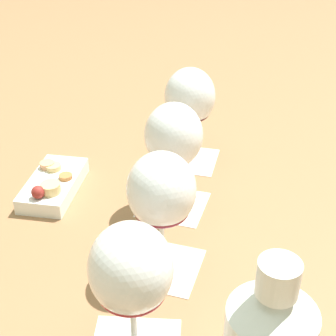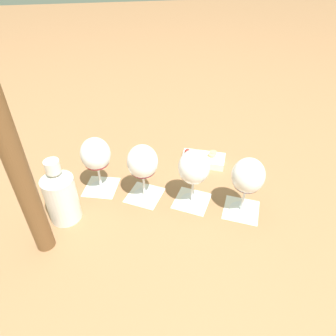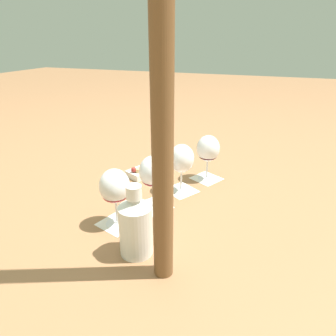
{
  "view_description": "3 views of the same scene",
  "coord_description": "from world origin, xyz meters",
  "px_view_note": "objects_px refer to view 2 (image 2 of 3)",
  "views": [
    {
      "loc": [
        -0.62,
        0.16,
        0.52
      ],
      "look_at": [
        0.0,
        -0.0,
        0.12
      ],
      "focal_mm": 55.0,
      "sensor_mm": 36.0,
      "label": 1
    },
    {
      "loc": [
        -0.13,
        -0.7,
        0.66
      ],
      "look_at": [
        0.0,
        -0.0,
        0.12
      ],
      "focal_mm": 32.0,
      "sensor_mm": 36.0,
      "label": 2
    },
    {
      "loc": [
        -0.91,
        -0.34,
        0.55
      ],
      "look_at": [
        0.0,
        -0.0,
        0.12
      ],
      "focal_mm": 32.0,
      "sensor_mm": 36.0,
      "label": 3
    }
  ],
  "objects_px": {
    "wine_glass_0": "(96,156)",
    "ceramic_vase": "(61,195)",
    "wine_glass_2": "(194,169)",
    "wine_glass_1": "(143,164)",
    "snack_dish": "(203,159)",
    "wine_glass_3": "(248,178)"
  },
  "relations": [
    {
      "from": "wine_glass_0",
      "to": "ceramic_vase",
      "type": "bearing_deg",
      "value": -131.22
    },
    {
      "from": "wine_glass_2",
      "to": "ceramic_vase",
      "type": "bearing_deg",
      "value": 179.35
    },
    {
      "from": "wine_glass_1",
      "to": "ceramic_vase",
      "type": "bearing_deg",
      "value": -168.16
    },
    {
      "from": "wine_glass_1",
      "to": "snack_dish",
      "type": "bearing_deg",
      "value": 30.87
    },
    {
      "from": "wine_glass_2",
      "to": "wine_glass_3",
      "type": "xyz_separation_m",
      "value": [
        0.14,
        -0.07,
        -0.0
      ]
    },
    {
      "from": "wine_glass_0",
      "to": "wine_glass_3",
      "type": "height_order",
      "value": "same"
    },
    {
      "from": "wine_glass_1",
      "to": "wine_glass_3",
      "type": "xyz_separation_m",
      "value": [
        0.28,
        -0.12,
        -0.0
      ]
    },
    {
      "from": "wine_glass_2",
      "to": "wine_glass_3",
      "type": "bearing_deg",
      "value": -25.94
    },
    {
      "from": "wine_glass_1",
      "to": "snack_dish",
      "type": "distance_m",
      "value": 0.3
    },
    {
      "from": "wine_glass_1",
      "to": "ceramic_vase",
      "type": "distance_m",
      "value": 0.25
    },
    {
      "from": "wine_glass_2",
      "to": "wine_glass_0",
      "type": "bearing_deg",
      "value": 156.56
    },
    {
      "from": "wine_glass_1",
      "to": "wine_glass_2",
      "type": "relative_size",
      "value": 1.0
    },
    {
      "from": "wine_glass_0",
      "to": "wine_glass_2",
      "type": "height_order",
      "value": "same"
    },
    {
      "from": "wine_glass_2",
      "to": "snack_dish",
      "type": "xyz_separation_m",
      "value": [
        0.09,
        0.2,
        -0.11
      ]
    },
    {
      "from": "wine_glass_0",
      "to": "wine_glass_3",
      "type": "xyz_separation_m",
      "value": [
        0.42,
        -0.19,
        -0.0
      ]
    },
    {
      "from": "wine_glass_2",
      "to": "ceramic_vase",
      "type": "relative_size",
      "value": 0.91
    },
    {
      "from": "wine_glass_0",
      "to": "wine_glass_2",
      "type": "bearing_deg",
      "value": -23.44
    },
    {
      "from": "wine_glass_3",
      "to": "wine_glass_2",
      "type": "bearing_deg",
      "value": 154.06
    },
    {
      "from": "wine_glass_0",
      "to": "ceramic_vase",
      "type": "height_order",
      "value": "ceramic_vase"
    },
    {
      "from": "wine_glass_3",
      "to": "ceramic_vase",
      "type": "height_order",
      "value": "ceramic_vase"
    },
    {
      "from": "wine_glass_0",
      "to": "wine_glass_1",
      "type": "height_order",
      "value": "same"
    },
    {
      "from": "wine_glass_2",
      "to": "wine_glass_3",
      "type": "height_order",
      "value": "same"
    }
  ]
}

